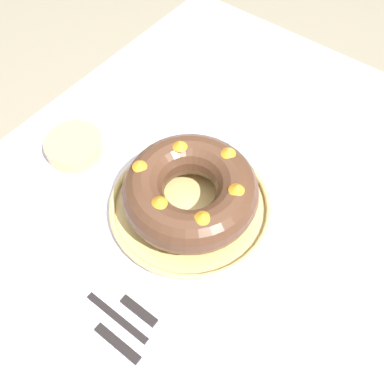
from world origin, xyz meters
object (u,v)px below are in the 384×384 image
Objects in this scene: serving_knife at (99,328)px; side_bowl at (74,146)px; fork at (100,304)px; cake_knife at (124,299)px; napkin at (272,134)px; serving_dish at (192,207)px; bundt_cake at (192,192)px.

side_bowl is (0.25, 0.32, 0.01)m from serving_knife.
cake_knife is at bearing -43.33° from fork.
serving_dish is at bearing 175.78° from napkin.
fork is 1.51× the size of side_bowl.
fork is at bearing 144.37° from cake_knife.
side_bowl reaches higher than cake_knife.
serving_knife is at bearing -175.86° from bundt_cake.
bundt_cake is 0.26m from fork.
cake_knife is 0.98× the size of napkin.
fork is 1.09× the size of napkin.
serving_knife and cake_knife have the same top height.
side_bowl is (0.22, 0.29, 0.01)m from fork.
fork is (-0.26, 0.01, -0.06)m from bundt_cake.
serving_knife is at bearing -139.82° from fork.
fork is 0.04m from cake_knife.
fork is 0.53m from napkin.
bundt_cake reaches higher than cake_knife.
serving_dish is 0.27m from napkin.
serving_dish is at bearing -3.76° from fork.
fork is at bearing 178.17° from serving_dish.
cake_knife is (-0.22, -0.02, -0.01)m from serving_dish.
napkin is (0.53, -0.03, -0.00)m from fork.
bundt_cake reaches higher than fork.
side_bowl reaches higher than napkin.
serving_knife is at bearing -175.87° from serving_dish.
cake_knife is at bearing -120.67° from side_bowl.
serving_dish is at bearing 10.92° from cake_knife.
serving_knife is (-0.29, -0.02, -0.06)m from bundt_cake.
bundt_cake is 0.28m from napkin.
napkin is at bearing -4.22° from serving_dish.
side_bowl is (-0.04, 0.30, 0.01)m from serving_dish.
napkin is (0.27, -0.02, -0.06)m from bundt_cake.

